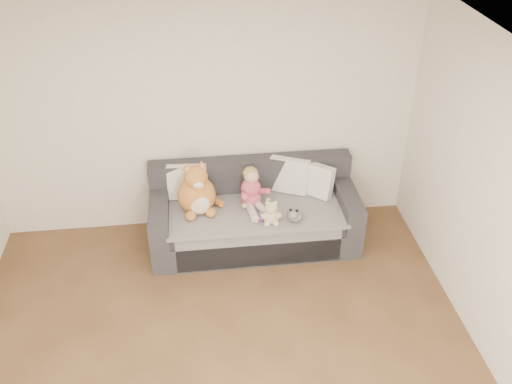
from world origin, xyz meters
TOP-DOWN VIEW (x-y plane):
  - room_shell at (0.00, 0.42)m, footprint 5.00×5.00m
  - sofa at (0.47, 2.06)m, footprint 2.20×0.94m
  - cushion_left at (-0.22, 2.30)m, footprint 0.43×0.22m
  - cushion_right_back at (0.88, 2.28)m, footprint 0.46×0.35m
  - cushion_right_front at (1.16, 2.18)m, footprint 0.41×0.38m
  - toddler at (0.45, 2.02)m, footprint 0.32×0.47m
  - plush_cat at (-0.12, 2.02)m, footprint 0.49×0.45m
  - teddy_bear at (0.60, 1.70)m, footprint 0.22×0.16m
  - plush_cow at (0.84, 1.71)m, footprint 0.16×0.23m
  - sippy_cup at (0.52, 1.75)m, footprint 0.10×0.07m

SIDE VIEW (x-z plane):
  - sofa at x=0.47m, z-range -0.12..0.73m
  - sippy_cup at x=0.52m, z-range 0.48..0.59m
  - plush_cow at x=0.84m, z-range 0.46..0.65m
  - teddy_bear at x=0.60m, z-range 0.45..0.72m
  - cushion_right_front at x=1.16m, z-range 0.47..0.83m
  - toddler at x=0.45m, z-range 0.43..0.89m
  - cushion_left at x=-0.22m, z-range 0.47..0.86m
  - cushion_right_back at x=0.88m, z-range 0.47..0.87m
  - plush_cat at x=-0.12m, z-range 0.39..1.00m
  - room_shell at x=0.00m, z-range -1.20..3.80m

